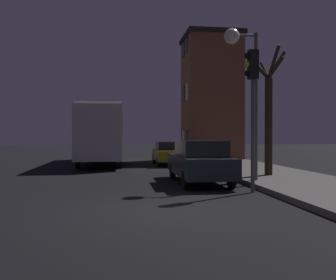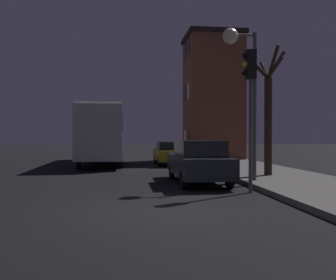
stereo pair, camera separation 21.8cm
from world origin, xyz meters
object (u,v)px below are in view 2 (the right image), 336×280
at_px(bare_tree, 268,113).
at_px(traffic_light, 250,90).
at_px(streetlamp, 240,62).
at_px(car_mid_lane, 170,153).
at_px(car_near_lane, 198,161).
at_px(bus, 103,131).

bearing_deg(bare_tree, traffic_light, -120.16).
xyz_separation_m(streetlamp, traffic_light, (-0.24, -1.77, -1.22)).
bearing_deg(car_mid_lane, streetlamp, -81.65).
height_order(car_near_lane, car_mid_lane, car_near_lane).
xyz_separation_m(traffic_light, car_near_lane, (-1.12, 2.46, -2.34)).
relative_size(traffic_light, bus, 0.43).
height_order(streetlamp, bare_tree, streetlamp).
bearing_deg(car_mid_lane, traffic_light, -84.24).
distance_m(streetlamp, car_mid_lane, 9.87).
xyz_separation_m(streetlamp, car_mid_lane, (-1.33, 9.08, -3.64)).
height_order(bus, car_near_lane, bus).
bearing_deg(car_mid_lane, bare_tree, -67.93).
relative_size(streetlamp, bare_tree, 1.06).
distance_m(streetlamp, car_near_lane, 3.87).
bearing_deg(car_mid_lane, bus, 158.59).
bearing_deg(car_near_lane, car_mid_lane, 89.81).
bearing_deg(traffic_light, bare_tree, 59.84).
bearing_deg(car_mid_lane, car_near_lane, -90.19).
bearing_deg(streetlamp, car_mid_lane, 98.35).
bearing_deg(car_near_lane, streetlamp, -26.80).
bearing_deg(streetlamp, traffic_light, -97.71).
distance_m(car_near_lane, car_mid_lane, 8.39).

